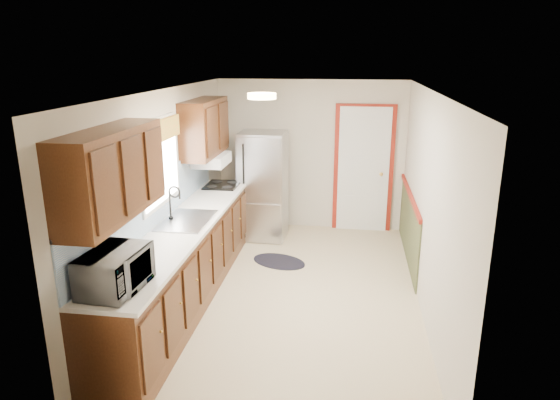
% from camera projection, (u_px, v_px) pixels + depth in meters
% --- Properties ---
extents(room_shell, '(3.20, 5.20, 2.52)m').
position_uv_depth(room_shell, '(292.00, 198.00, 5.68)').
color(room_shell, '#CBB88F').
rests_on(room_shell, ground).
extents(kitchen_run, '(0.63, 4.00, 2.20)m').
position_uv_depth(kitchen_run, '(181.00, 234.00, 5.68)').
color(kitchen_run, '#3D1E0E').
rests_on(kitchen_run, ground).
extents(back_wall_trim, '(1.12, 2.30, 2.08)m').
position_uv_depth(back_wall_trim, '(373.00, 181.00, 7.72)').
color(back_wall_trim, maroon).
rests_on(back_wall_trim, ground).
extents(ceiling_fixture, '(0.30, 0.30, 0.06)m').
position_uv_depth(ceiling_fixture, '(262.00, 96.00, 5.20)').
color(ceiling_fixture, '#FFD88C').
rests_on(ceiling_fixture, room_shell).
extents(microwave, '(0.37, 0.62, 0.41)m').
position_uv_depth(microwave, '(115.00, 266.00, 4.01)').
color(microwave, white).
rests_on(microwave, kitchen_run).
extents(refrigerator, '(0.70, 0.70, 1.66)m').
position_uv_depth(refrigerator, '(263.00, 186.00, 7.68)').
color(refrigerator, '#B7B7BC').
rests_on(refrigerator, ground).
extents(rug, '(0.91, 0.75, 0.01)m').
position_uv_depth(rug, '(279.00, 261.00, 6.93)').
color(rug, black).
rests_on(rug, ground).
extents(cooktop, '(0.47, 0.56, 0.02)m').
position_uv_depth(cooktop, '(222.00, 185.00, 7.24)').
color(cooktop, black).
rests_on(cooktop, kitchen_run).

